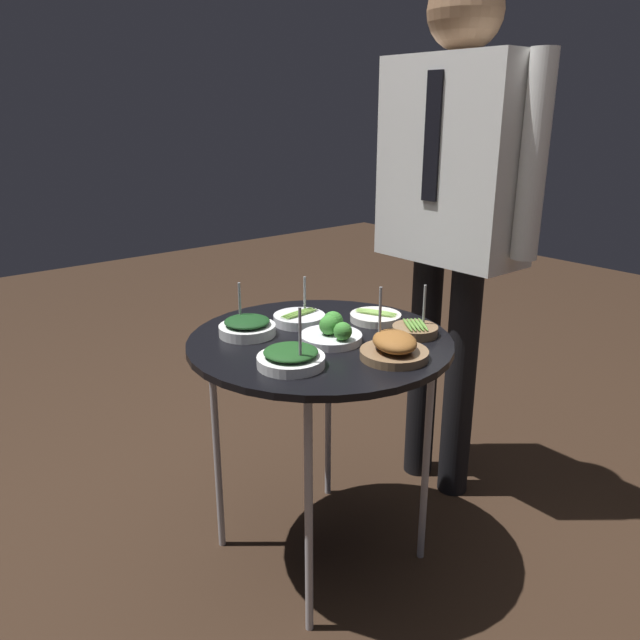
{
  "coord_description": "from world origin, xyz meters",
  "views": [
    {
      "loc": [
        1.17,
        -0.98,
        1.23
      ],
      "look_at": [
        0.0,
        0.0,
        0.72
      ],
      "focal_mm": 35.0,
      "sensor_mm": 36.0,
      "label": 1
    }
  ],
  "objects_px": {
    "waiter_figure": "(454,187)",
    "bowl_asparagus_mid_right": "(299,318)",
    "serving_cart": "(320,354)",
    "bowl_asparagus_back_left": "(376,317)",
    "bowl_asparagus_mid_left": "(415,330)",
    "bowl_spinach_back_right": "(247,327)",
    "bowl_broccoli_center": "(333,332)",
    "bowl_spinach_front_right": "(291,358)",
    "bowl_roast_far_rim": "(394,347)"
  },
  "relations": [
    {
      "from": "serving_cart",
      "to": "bowl_spinach_front_right",
      "type": "distance_m",
      "value": 0.21
    },
    {
      "from": "bowl_asparagus_mid_right",
      "to": "bowl_spinach_front_right",
      "type": "xyz_separation_m",
      "value": [
        0.23,
        -0.2,
        0.01
      ]
    },
    {
      "from": "bowl_spinach_front_right",
      "to": "bowl_roast_far_rim",
      "type": "bearing_deg",
      "value": 61.29
    },
    {
      "from": "bowl_asparagus_back_left",
      "to": "bowl_spinach_front_right",
      "type": "bearing_deg",
      "value": -74.29
    },
    {
      "from": "bowl_asparagus_back_left",
      "to": "waiter_figure",
      "type": "height_order",
      "value": "waiter_figure"
    },
    {
      "from": "bowl_broccoli_center",
      "to": "bowl_spinach_back_right",
      "type": "xyz_separation_m",
      "value": [
        -0.18,
        -0.14,
        -0.0
      ]
    },
    {
      "from": "bowl_spinach_front_right",
      "to": "waiter_figure",
      "type": "relative_size",
      "value": 0.1
    },
    {
      "from": "bowl_asparagus_mid_left",
      "to": "bowl_spinach_back_right",
      "type": "xyz_separation_m",
      "value": [
        -0.28,
        -0.34,
        0.01
      ]
    },
    {
      "from": "bowl_asparagus_mid_right",
      "to": "bowl_asparagus_mid_left",
      "type": "relative_size",
      "value": 1.1
    },
    {
      "from": "waiter_figure",
      "to": "serving_cart",
      "type": "bearing_deg",
      "value": -86.66
    },
    {
      "from": "bowl_asparagus_mid_right",
      "to": "bowl_broccoli_center",
      "type": "xyz_separation_m",
      "value": [
        0.17,
        -0.02,
        0.01
      ]
    },
    {
      "from": "bowl_roast_far_rim",
      "to": "bowl_asparagus_mid_left",
      "type": "xyz_separation_m",
      "value": [
        -0.08,
        0.16,
        -0.01
      ]
    },
    {
      "from": "bowl_spinach_back_right",
      "to": "bowl_roast_far_rim",
      "type": "bearing_deg",
      "value": 26.28
    },
    {
      "from": "bowl_roast_far_rim",
      "to": "bowl_broccoli_center",
      "type": "xyz_separation_m",
      "value": [
        -0.18,
        -0.04,
        -0.0
      ]
    },
    {
      "from": "bowl_asparagus_mid_right",
      "to": "bowl_roast_far_rim",
      "type": "relative_size",
      "value": 0.86
    },
    {
      "from": "bowl_spinach_back_right",
      "to": "waiter_figure",
      "type": "xyz_separation_m",
      "value": [
        0.11,
        0.68,
        0.32
      ]
    },
    {
      "from": "waiter_figure",
      "to": "bowl_spinach_front_right",
      "type": "bearing_deg",
      "value": -79.63
    },
    {
      "from": "bowl_asparagus_back_left",
      "to": "bowl_roast_far_rim",
      "type": "bearing_deg",
      "value": -35.65
    },
    {
      "from": "bowl_broccoli_center",
      "to": "waiter_figure",
      "type": "relative_size",
      "value": 0.1
    },
    {
      "from": "serving_cart",
      "to": "waiter_figure",
      "type": "bearing_deg",
      "value": 93.34
    },
    {
      "from": "serving_cart",
      "to": "bowl_asparagus_mid_left",
      "type": "height_order",
      "value": "bowl_asparagus_mid_left"
    },
    {
      "from": "bowl_roast_far_rim",
      "to": "bowl_asparagus_mid_left",
      "type": "relative_size",
      "value": 1.29
    },
    {
      "from": "serving_cart",
      "to": "waiter_figure",
      "type": "relative_size",
      "value": 0.43
    },
    {
      "from": "waiter_figure",
      "to": "bowl_asparagus_mid_right",
      "type": "bearing_deg",
      "value": -100.49
    },
    {
      "from": "bowl_asparagus_mid_left",
      "to": "waiter_figure",
      "type": "relative_size",
      "value": 0.08
    },
    {
      "from": "bowl_broccoli_center",
      "to": "waiter_figure",
      "type": "bearing_deg",
      "value": 97.64
    },
    {
      "from": "bowl_spinach_front_right",
      "to": "serving_cart",
      "type": "bearing_deg",
      "value": 120.28
    },
    {
      "from": "bowl_roast_far_rim",
      "to": "bowl_spinach_back_right",
      "type": "xyz_separation_m",
      "value": [
        -0.36,
        -0.18,
        -0.01
      ]
    },
    {
      "from": "bowl_asparagus_mid_right",
      "to": "bowl_spinach_front_right",
      "type": "height_order",
      "value": "bowl_spinach_front_right"
    },
    {
      "from": "bowl_spinach_front_right",
      "to": "bowl_asparagus_back_left",
      "type": "xyz_separation_m",
      "value": [
        -0.11,
        0.38,
        -0.01
      ]
    },
    {
      "from": "bowl_roast_far_rim",
      "to": "waiter_figure",
      "type": "bearing_deg",
      "value": 116.59
    },
    {
      "from": "serving_cart",
      "to": "bowl_roast_far_rim",
      "type": "distance_m",
      "value": 0.24
    },
    {
      "from": "bowl_asparagus_mid_left",
      "to": "bowl_spinach_back_right",
      "type": "bearing_deg",
      "value": -129.96
    },
    {
      "from": "serving_cart",
      "to": "bowl_spinach_back_right",
      "type": "relative_size",
      "value": 4.6
    },
    {
      "from": "bowl_roast_far_rim",
      "to": "bowl_broccoli_center",
      "type": "distance_m",
      "value": 0.18
    },
    {
      "from": "bowl_broccoli_center",
      "to": "bowl_asparagus_mid_right",
      "type": "bearing_deg",
      "value": 171.75
    },
    {
      "from": "serving_cart",
      "to": "bowl_asparagus_mid_left",
      "type": "distance_m",
      "value": 0.26
    },
    {
      "from": "bowl_asparagus_back_left",
      "to": "bowl_spinach_back_right",
      "type": "relative_size",
      "value": 0.96
    },
    {
      "from": "serving_cart",
      "to": "bowl_broccoli_center",
      "type": "relative_size",
      "value": 4.32
    },
    {
      "from": "waiter_figure",
      "to": "bowl_roast_far_rim",
      "type": "bearing_deg",
      "value": -63.41
    },
    {
      "from": "bowl_spinach_front_right",
      "to": "bowl_asparagus_back_left",
      "type": "height_order",
      "value": "bowl_spinach_front_right"
    },
    {
      "from": "bowl_roast_far_rim",
      "to": "bowl_asparagus_mid_left",
      "type": "height_order",
      "value": "bowl_roast_far_rim"
    },
    {
      "from": "bowl_spinach_front_right",
      "to": "bowl_asparagus_mid_left",
      "type": "xyz_separation_m",
      "value": [
        0.04,
        0.38,
        -0.01
      ]
    },
    {
      "from": "bowl_asparagus_back_left",
      "to": "bowl_broccoli_center",
      "type": "relative_size",
      "value": 0.9
    },
    {
      "from": "bowl_roast_far_rim",
      "to": "bowl_spinach_back_right",
      "type": "bearing_deg",
      "value": -153.72
    },
    {
      "from": "bowl_asparagus_mid_right",
      "to": "bowl_spinach_front_right",
      "type": "distance_m",
      "value": 0.31
    },
    {
      "from": "bowl_spinach_back_right",
      "to": "serving_cart",
      "type": "bearing_deg",
      "value": 42.59
    },
    {
      "from": "bowl_roast_far_rim",
      "to": "bowl_spinach_front_right",
      "type": "bearing_deg",
      "value": -118.71
    },
    {
      "from": "serving_cart",
      "to": "bowl_roast_far_rim",
      "type": "relative_size",
      "value": 4.1
    },
    {
      "from": "serving_cart",
      "to": "bowl_asparagus_back_left",
      "type": "relative_size",
      "value": 4.81
    }
  ]
}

